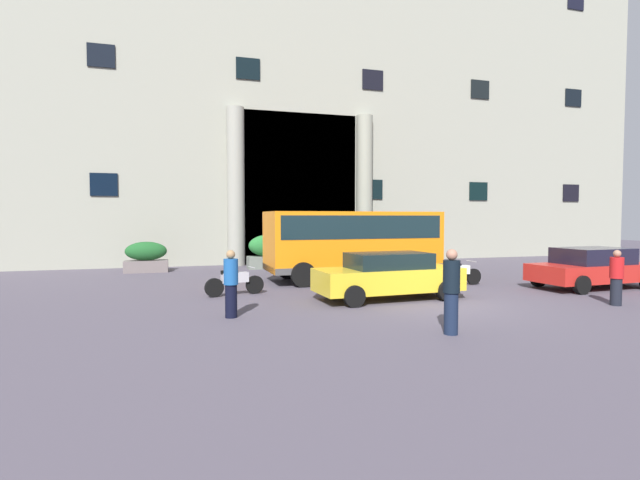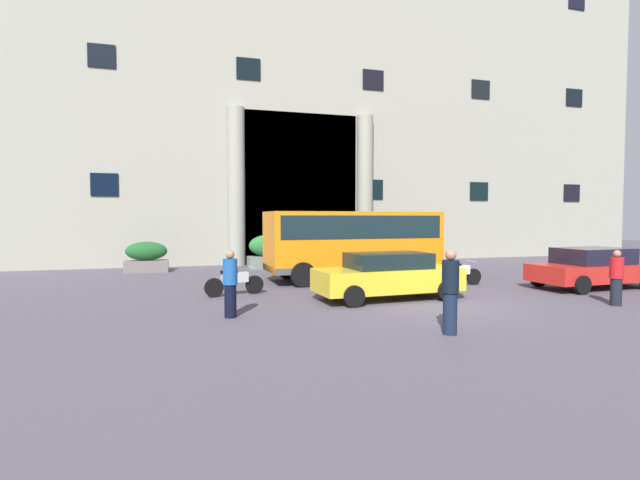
{
  "view_description": "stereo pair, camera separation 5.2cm",
  "coord_description": "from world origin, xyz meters",
  "px_view_note": "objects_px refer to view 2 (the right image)",
  "views": [
    {
      "loc": [
        -7.13,
        -12.16,
        2.52
      ],
      "look_at": [
        -1.72,
        5.88,
        1.61
      ],
      "focal_mm": 26.69,
      "sensor_mm": 36.0,
      "label": 1
    },
    {
      "loc": [
        -7.08,
        -12.18,
        2.52
      ],
      "look_at": [
        -1.72,
        5.88,
        1.61
      ],
      "focal_mm": 26.69,
      "sensor_mm": 36.0,
      "label": 2
    }
  ],
  "objects_px": {
    "parked_estate_mid": "(593,268)",
    "pedestrian_woman_dark_dress": "(230,284)",
    "bus_stop_sign": "(436,237)",
    "orange_minibus": "(353,239)",
    "motorcycle_near_kerb": "(457,273)",
    "hedge_planter_west": "(375,252)",
    "pedestrian_man_red_shirt": "(616,278)",
    "hedge_planter_far_west": "(146,257)",
    "pedestrian_man_crossing": "(450,291)",
    "parked_coupe_end": "(388,275)",
    "motorcycle_far_end": "(233,281)",
    "hedge_planter_far_east": "(269,252)"
  },
  "relations": [
    {
      "from": "pedestrian_man_red_shirt",
      "to": "orange_minibus",
      "type": "bearing_deg",
      "value": -118.6
    },
    {
      "from": "hedge_planter_west",
      "to": "pedestrian_woman_dark_dress",
      "type": "relative_size",
      "value": 1.21
    },
    {
      "from": "hedge_planter_far_west",
      "to": "pedestrian_man_crossing",
      "type": "height_order",
      "value": "pedestrian_man_crossing"
    },
    {
      "from": "hedge_planter_west",
      "to": "parked_coupe_end",
      "type": "xyz_separation_m",
      "value": [
        -3.49,
        -9.15,
        0.03
      ]
    },
    {
      "from": "hedge_planter_west",
      "to": "motorcycle_near_kerb",
      "type": "bearing_deg",
      "value": -88.95
    },
    {
      "from": "orange_minibus",
      "to": "pedestrian_man_red_shirt",
      "type": "height_order",
      "value": "orange_minibus"
    },
    {
      "from": "pedestrian_woman_dark_dress",
      "to": "pedestrian_man_red_shirt",
      "type": "relative_size",
      "value": 1.07
    },
    {
      "from": "bus_stop_sign",
      "to": "hedge_planter_far_west",
      "type": "distance_m",
      "value": 13.38
    },
    {
      "from": "pedestrian_man_crossing",
      "to": "pedestrian_man_red_shirt",
      "type": "distance_m",
      "value": 6.54
    },
    {
      "from": "parked_estate_mid",
      "to": "pedestrian_man_red_shirt",
      "type": "height_order",
      "value": "pedestrian_man_red_shirt"
    },
    {
      "from": "orange_minibus",
      "to": "pedestrian_woman_dark_dress",
      "type": "distance_m",
      "value": 7.91
    },
    {
      "from": "orange_minibus",
      "to": "motorcycle_near_kerb",
      "type": "height_order",
      "value": "orange_minibus"
    },
    {
      "from": "motorcycle_far_end",
      "to": "pedestrian_woman_dark_dress",
      "type": "distance_m",
      "value": 3.4
    },
    {
      "from": "hedge_planter_far_east",
      "to": "pedestrian_man_crossing",
      "type": "xyz_separation_m",
      "value": [
        1.32,
        -14.16,
        0.13
      ]
    },
    {
      "from": "pedestrian_man_red_shirt",
      "to": "pedestrian_man_crossing",
      "type": "bearing_deg",
      "value": -50.78
    },
    {
      "from": "motorcycle_far_end",
      "to": "parked_estate_mid",
      "type": "bearing_deg",
      "value": -22.56
    },
    {
      "from": "parked_estate_mid",
      "to": "pedestrian_man_crossing",
      "type": "height_order",
      "value": "pedestrian_man_crossing"
    },
    {
      "from": "motorcycle_near_kerb",
      "to": "motorcycle_far_end",
      "type": "bearing_deg",
      "value": 175.06
    },
    {
      "from": "bus_stop_sign",
      "to": "parked_estate_mid",
      "type": "xyz_separation_m",
      "value": [
        2.53,
        -6.35,
        -0.86
      ]
    },
    {
      "from": "orange_minibus",
      "to": "pedestrian_man_crossing",
      "type": "height_order",
      "value": "orange_minibus"
    },
    {
      "from": "hedge_planter_west",
      "to": "motorcycle_near_kerb",
      "type": "xyz_separation_m",
      "value": [
        0.13,
        -7.25,
        -0.25
      ]
    },
    {
      "from": "parked_estate_mid",
      "to": "pedestrian_woman_dark_dress",
      "type": "distance_m",
      "value": 12.85
    },
    {
      "from": "bus_stop_sign",
      "to": "pedestrian_man_red_shirt",
      "type": "relative_size",
      "value": 1.62
    },
    {
      "from": "parked_coupe_end",
      "to": "pedestrian_woman_dark_dress",
      "type": "relative_size",
      "value": 2.68
    },
    {
      "from": "bus_stop_sign",
      "to": "parked_estate_mid",
      "type": "height_order",
      "value": "bus_stop_sign"
    },
    {
      "from": "bus_stop_sign",
      "to": "hedge_planter_far_east",
      "type": "bearing_deg",
      "value": 154.68
    },
    {
      "from": "orange_minibus",
      "to": "pedestrian_man_red_shirt",
      "type": "xyz_separation_m",
      "value": [
        5.28,
        -7.22,
        -0.84
      ]
    },
    {
      "from": "parked_estate_mid",
      "to": "motorcycle_near_kerb",
      "type": "height_order",
      "value": "parked_estate_mid"
    },
    {
      "from": "hedge_planter_far_west",
      "to": "hedge_planter_west",
      "type": "xyz_separation_m",
      "value": [
        11.05,
        -0.63,
        0.04
      ]
    },
    {
      "from": "parked_estate_mid",
      "to": "motorcycle_near_kerb",
      "type": "relative_size",
      "value": 2.23
    },
    {
      "from": "pedestrian_man_red_shirt",
      "to": "motorcycle_far_end",
      "type": "bearing_deg",
      "value": -90.09
    },
    {
      "from": "parked_estate_mid",
      "to": "pedestrian_woman_dark_dress",
      "type": "xyz_separation_m",
      "value": [
        -12.78,
        -1.32,
        0.13
      ]
    },
    {
      "from": "bus_stop_sign",
      "to": "pedestrian_man_red_shirt",
      "type": "xyz_separation_m",
      "value": [
        0.43,
        -9.16,
        -0.8
      ]
    },
    {
      "from": "hedge_planter_far_east",
      "to": "hedge_planter_far_west",
      "type": "bearing_deg",
      "value": -179.95
    },
    {
      "from": "bus_stop_sign",
      "to": "hedge_planter_west",
      "type": "distance_m",
      "value": 3.47
    },
    {
      "from": "bus_stop_sign",
      "to": "motorcycle_far_end",
      "type": "distance_m",
      "value": 10.78
    },
    {
      "from": "hedge_planter_west",
      "to": "parked_estate_mid",
      "type": "distance_m",
      "value": 10.14
    },
    {
      "from": "parked_estate_mid",
      "to": "pedestrian_man_red_shirt",
      "type": "bearing_deg",
      "value": -129.31
    },
    {
      "from": "bus_stop_sign",
      "to": "motorcycle_near_kerb",
      "type": "relative_size",
      "value": 1.28
    },
    {
      "from": "bus_stop_sign",
      "to": "orange_minibus",
      "type": "bearing_deg",
      "value": -158.16
    },
    {
      "from": "hedge_planter_far_west",
      "to": "parked_coupe_end",
      "type": "height_order",
      "value": "parked_coupe_end"
    },
    {
      "from": "hedge_planter_far_west",
      "to": "orange_minibus",
      "type": "bearing_deg",
      "value": -33.63
    },
    {
      "from": "hedge_planter_west",
      "to": "motorcycle_near_kerb",
      "type": "height_order",
      "value": "hedge_planter_west"
    },
    {
      "from": "bus_stop_sign",
      "to": "parked_estate_mid",
      "type": "distance_m",
      "value": 6.89
    },
    {
      "from": "parked_coupe_end",
      "to": "pedestrian_man_crossing",
      "type": "height_order",
      "value": "pedestrian_man_crossing"
    },
    {
      "from": "hedge_planter_west",
      "to": "bus_stop_sign",
      "type": "bearing_deg",
      "value": -56.36
    },
    {
      "from": "hedge_planter_far_east",
      "to": "motorcycle_near_kerb",
      "type": "bearing_deg",
      "value": -55.04
    },
    {
      "from": "hedge_planter_far_east",
      "to": "motorcycle_near_kerb",
      "type": "height_order",
      "value": "hedge_planter_far_east"
    },
    {
      "from": "parked_estate_mid",
      "to": "pedestrian_woman_dark_dress",
      "type": "relative_size",
      "value": 2.65
    },
    {
      "from": "hedge_planter_far_west",
      "to": "parked_coupe_end",
      "type": "bearing_deg",
      "value": -52.28
    }
  ]
}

